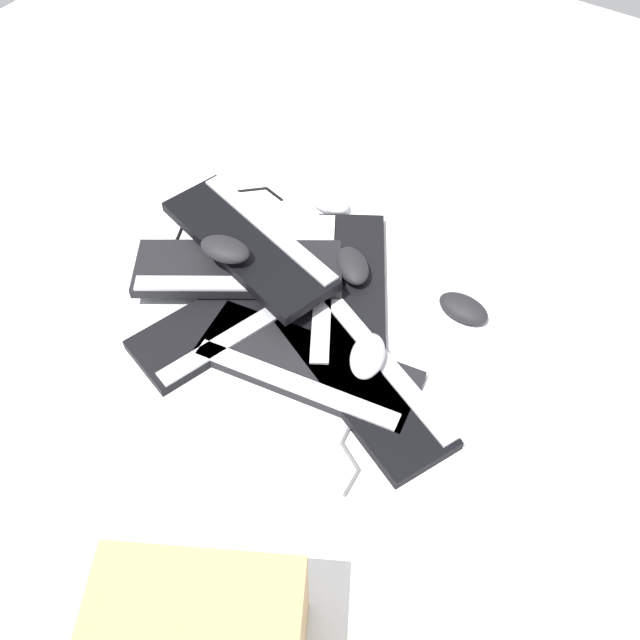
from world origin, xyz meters
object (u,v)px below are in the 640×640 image
object	(u,v)px
mouse_0	(368,356)
mouse_4	(329,201)
keyboard_5	(249,243)
mouse_1	(225,249)
keyboard_0	(348,289)
mouse_2	(352,266)
keyboard_3	(362,378)
mouse_3	(463,308)
keyboard_2	(307,367)
keyboard_4	(238,269)
keyboard_1	(236,315)

from	to	relation	value
mouse_0	mouse_4	bearing A→B (deg)	-156.43
keyboard_5	mouse_1	world-z (taller)	mouse_1
keyboard_0	mouse_2	world-z (taller)	mouse_2
keyboard_0	keyboard_5	xyz separation A→B (m)	(-0.06, 0.22, 0.06)
mouse_2	keyboard_3	bearing A→B (deg)	167.24
mouse_0	mouse_1	xyz separation A→B (m)	(0.03, 0.37, 0.06)
mouse_3	keyboard_3	bearing A→B (deg)	75.09
mouse_1	mouse_2	distance (m)	0.27
mouse_3	mouse_2	bearing A→B (deg)	14.88
keyboard_2	keyboard_4	size ratio (longest dim) A/B	1.02
keyboard_4	keyboard_2	bearing A→B (deg)	-113.01
mouse_0	mouse_3	xyz separation A→B (m)	(0.24, -0.09, -0.03)
mouse_0	keyboard_0	bearing A→B (deg)	-156.13
mouse_2	mouse_3	size ratio (longest dim) A/B	1.00
mouse_4	keyboard_4	bearing A→B (deg)	89.30
mouse_0	mouse_1	bearing A→B (deg)	-113.24
keyboard_5	mouse_4	distance (m)	0.27
keyboard_1	keyboard_4	bearing A→B (deg)	33.82
keyboard_2	mouse_0	size ratio (longest dim) A/B	4.18
mouse_1	keyboard_5	bearing A→B (deg)	75.87
keyboard_1	keyboard_5	distance (m)	0.16
keyboard_1	mouse_0	distance (m)	0.30
keyboard_4	mouse_4	distance (m)	0.31
mouse_3	mouse_4	xyz separation A→B (m)	(0.12, 0.42, 0.00)
keyboard_0	mouse_3	size ratio (longest dim) A/B	4.12
keyboard_4	keyboard_5	bearing A→B (deg)	9.58
keyboard_3	mouse_4	xyz separation A→B (m)	(0.38, 0.33, 0.01)
keyboard_2	keyboard_1	bearing A→B (deg)	83.11
keyboard_1	keyboard_2	size ratio (longest dim) A/B	1.01
keyboard_1	mouse_1	xyz separation A→B (m)	(0.07, 0.07, 0.10)
keyboard_3	mouse_1	distance (m)	0.39
mouse_4	keyboard_0	bearing A→B (deg)	136.32
keyboard_2	mouse_1	distance (m)	0.30
keyboard_1	mouse_2	bearing A→B (deg)	-31.98
keyboard_1	keyboard_2	bearing A→B (deg)	-96.89
keyboard_0	keyboard_3	bearing A→B (deg)	-140.50
keyboard_1	keyboard_2	world-z (taller)	same
keyboard_0	keyboard_2	world-z (taller)	same
keyboard_0	mouse_4	distance (m)	0.27
keyboard_2	mouse_4	world-z (taller)	mouse_4
keyboard_0	keyboard_4	size ratio (longest dim) A/B	1.01
keyboard_0	mouse_3	distance (m)	0.25
keyboard_0	mouse_3	bearing A→B (deg)	-69.69
keyboard_4	keyboard_1	bearing A→B (deg)	-146.18
mouse_0	mouse_1	distance (m)	0.37
keyboard_1	keyboard_4	world-z (taller)	keyboard_4
keyboard_4	keyboard_0	bearing A→B (deg)	-62.46
keyboard_3	mouse_3	world-z (taller)	mouse_3
keyboard_5	keyboard_3	bearing A→B (deg)	-108.44
keyboard_5	mouse_4	world-z (taller)	keyboard_5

